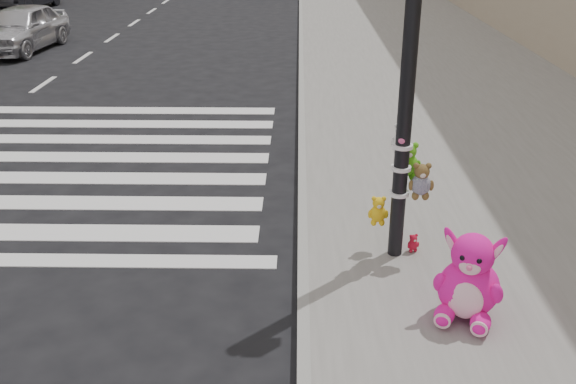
# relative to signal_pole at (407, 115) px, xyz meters

# --- Properties ---
(ground) EXTENTS (120.00, 120.00, 0.00)m
(ground) POSITION_rel_signal_pole_xyz_m (-2.62, -1.82, -1.78)
(ground) COLOR black
(ground) RESTS_ON ground
(sidewalk_near) EXTENTS (7.00, 80.00, 0.14)m
(sidewalk_near) POSITION_rel_signal_pole_xyz_m (2.38, 8.18, -1.71)
(sidewalk_near) COLOR slate
(sidewalk_near) RESTS_ON ground
(curb_edge) EXTENTS (0.12, 80.00, 0.15)m
(curb_edge) POSITION_rel_signal_pole_xyz_m (-1.07, 8.18, -1.71)
(curb_edge) COLOR gray
(curb_edge) RESTS_ON ground
(signal_pole) EXTENTS (0.68, 0.50, 4.00)m
(signal_pole) POSITION_rel_signal_pole_xyz_m (0.00, 0.00, 0.00)
(signal_pole) COLOR black
(signal_pole) RESTS_ON sidewalk_near
(pink_bunny) EXTENTS (0.76, 0.82, 0.92)m
(pink_bunny) POSITION_rel_signal_pole_xyz_m (0.49, -1.24, -1.26)
(pink_bunny) COLOR #FA159E
(pink_bunny) RESTS_ON sidewalk_near
(red_teddy) EXTENTS (0.18, 0.15, 0.22)m
(red_teddy) POSITION_rel_signal_pole_xyz_m (0.19, 0.03, -1.53)
(red_teddy) COLOR red
(red_teddy) RESTS_ON sidewalk_near
(car_silver_far) EXTENTS (1.87, 3.95, 1.31)m
(car_silver_far) POSITION_rel_signal_pole_xyz_m (-9.12, 12.15, -1.12)
(car_silver_far) COLOR #B9B8BE
(car_silver_far) RESTS_ON ground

